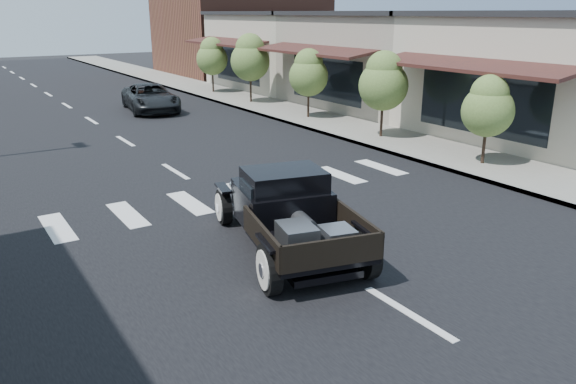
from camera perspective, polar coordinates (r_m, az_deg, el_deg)
ground at (r=11.52m, az=1.64°, el=-5.97°), size 120.00×120.00×0.00m
road at (r=24.88m, az=-18.22°, el=6.18°), size 14.00×80.00×0.02m
road_markings at (r=20.17m, az=-14.52°, el=3.92°), size 12.00×60.00×0.06m
sidewalk_right at (r=28.13m, az=-1.16°, el=8.45°), size 3.00×80.00×0.15m
storefront_near at (r=24.61m, az=26.57°, el=10.39°), size 10.00×9.00×4.50m
storefront_mid at (r=30.26m, az=11.72°, el=12.91°), size 10.00×9.00×4.50m
storefront_far at (r=37.25m, az=1.83°, el=14.11°), size 10.00×9.00×4.50m
far_building_right at (r=46.02m, az=-4.93°, el=16.32°), size 11.00×10.00×7.00m
small_tree_a at (r=18.30m, az=19.52°, el=6.78°), size 1.58×1.58×2.63m
small_tree_b at (r=21.46m, az=9.61°, el=9.62°), size 1.84×1.84×3.06m
small_tree_c at (r=25.27m, az=2.09°, el=10.86°), size 1.73×1.73×2.89m
small_tree_d at (r=29.76m, az=-3.85°, el=12.34°), size 2.01×2.01×3.36m
small_tree_e at (r=33.87m, az=-7.70°, el=12.60°), size 1.81×1.81×3.02m
hotrod_pickup at (r=11.27m, az=-0.04°, el=-1.94°), size 3.28×5.21×1.67m
second_car at (r=28.52m, az=-13.80°, el=9.27°), size 2.83×4.99×1.31m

